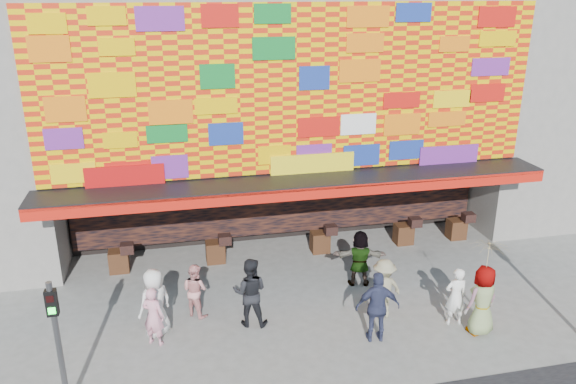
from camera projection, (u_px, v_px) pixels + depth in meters
name	position (u px, v px, depth m)	size (l,w,h in m)	color
ground	(330.00, 331.00, 14.49)	(90.00, 90.00, 0.00)	slate
shop_building	(269.00, 80.00, 20.21)	(15.20, 9.40, 10.00)	gray
signal_left	(57.00, 333.00, 11.21)	(0.22, 0.20, 3.00)	#59595B
ped_a	(155.00, 303.00, 14.09)	(0.89, 0.58, 1.81)	white
ped_b	(153.00, 316.00, 13.74)	(0.57, 0.37, 1.56)	pink
ped_c	(250.00, 292.00, 14.51)	(0.92, 0.71, 1.88)	black
ped_d	(383.00, 289.00, 14.87)	(1.09, 0.63, 1.69)	gray
ped_e	(378.00, 307.00, 13.84)	(1.10, 0.46, 1.88)	#313656
ped_f	(360.00, 258.00, 16.53)	(1.59, 0.51, 1.71)	gray
ped_g	(482.00, 300.00, 14.14)	(0.91, 0.60, 1.87)	gray
ped_h	(456.00, 296.00, 14.57)	(0.59, 0.39, 1.61)	white
ped_i	(195.00, 290.00, 15.00)	(0.73, 0.57, 1.50)	pink
parasol	(488.00, 258.00, 13.74)	(1.19, 1.20, 1.81)	beige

